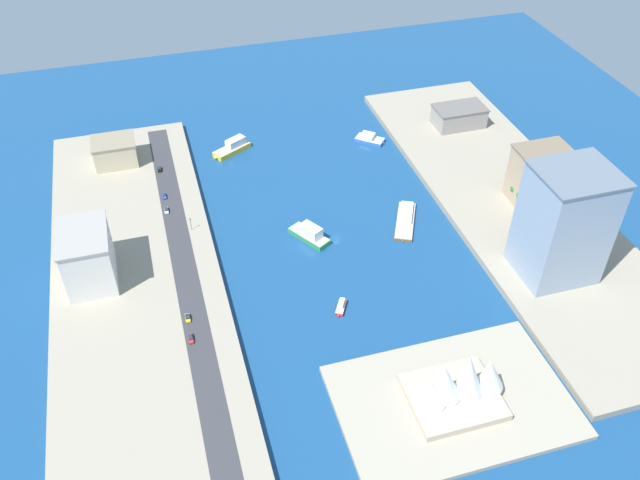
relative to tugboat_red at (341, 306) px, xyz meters
name	(u,v)px	position (x,y,z in m)	size (l,w,h in m)	color
ground_plane	(336,238)	(-11.47, -43.42, -1.20)	(440.00, 440.00, 0.00)	navy
quay_west	(513,202)	(-101.90, -43.42, 0.46)	(70.00, 240.00, 3.32)	#9E937F
quay_east	(136,273)	(78.95, -43.42, 0.46)	(70.00, 240.00, 3.32)	#9E937F
peninsula_point	(452,401)	(-23.72, 55.55, -0.20)	(82.36, 54.87, 2.00)	#A89E89
road_strip	(183,261)	(58.49, -43.42, 2.20)	(10.13, 228.00, 0.15)	#38383D
tugboat_red	(341,306)	(0.00, 0.00, 0.00)	(7.31, 9.91, 3.33)	red
ferry_yellow_fast	(233,147)	(20.63, -129.66, 1.40)	(22.63, 16.68, 7.08)	yellow
ferry_green_doubledeck	(310,234)	(0.43, -46.60, 1.66)	(16.87, 21.53, 7.53)	#2D8C4C
barge_flat_brown	(406,218)	(-47.00, -46.84, 0.00)	(20.15, 29.64, 3.11)	brown
catamaran_blue	(369,139)	(-54.22, -118.99, 0.43)	(17.13, 16.21, 4.48)	blue
hotel_broad_white	(88,256)	(96.00, -43.14, 14.38)	(20.06, 28.70, 24.46)	silver
tower_tall_glass	(564,224)	(-92.22, 5.97, 27.28)	(31.32, 28.37, 50.25)	#8C9EB2
office_block_beige	(115,151)	(81.58, -131.27, 8.77)	(22.02, 18.31, 13.23)	#C6B793
carpark_squat_concrete	(459,116)	(-106.37, -116.20, 7.81)	(28.55, 17.14, 11.31)	gray
apartment_midrise_tan	(541,176)	(-111.61, -40.35, 16.00)	(25.60, 21.77, 27.69)	tan
van_white	(166,210)	(61.45, -81.12, 3.00)	(2.04, 4.92, 1.47)	black
suv_black	(159,169)	(61.02, -117.20, 3.03)	(1.98, 4.55, 1.53)	black
taxi_yellow_cab	(188,318)	(61.13, -8.29, 3.04)	(1.90, 4.63, 1.58)	black
pickup_red	(191,338)	(61.44, 2.76, 3.03)	(1.78, 5.03, 1.53)	black
hatchback_blue	(164,196)	(61.24, -93.02, 3.01)	(1.95, 4.87, 1.47)	black
traffic_light_waterfront	(191,222)	(51.86, -64.23, 6.46)	(0.36, 0.36, 6.50)	black
opera_landmark	(458,385)	(-24.65, 55.55, 8.94)	(34.48, 27.48, 23.23)	#BCAD93
park_tree_cluster	(521,192)	(-102.04, -39.63, 9.12)	(6.78, 12.95, 10.45)	brown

